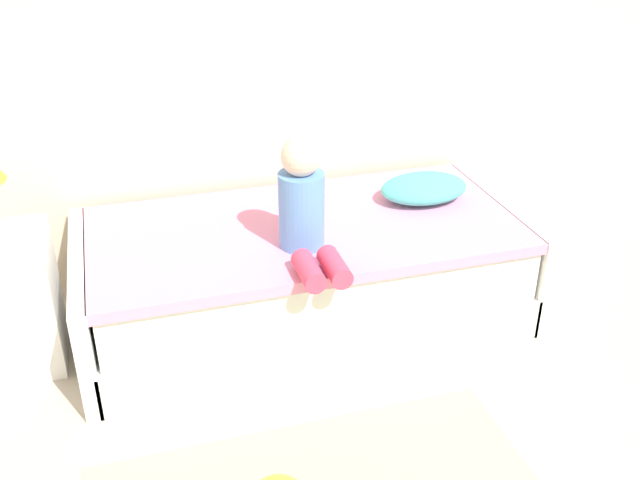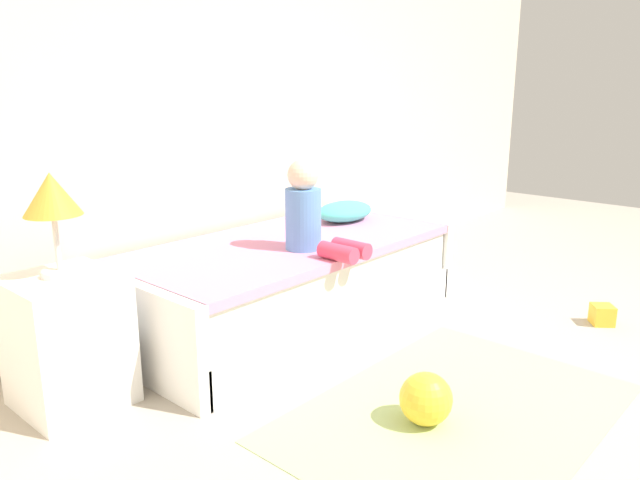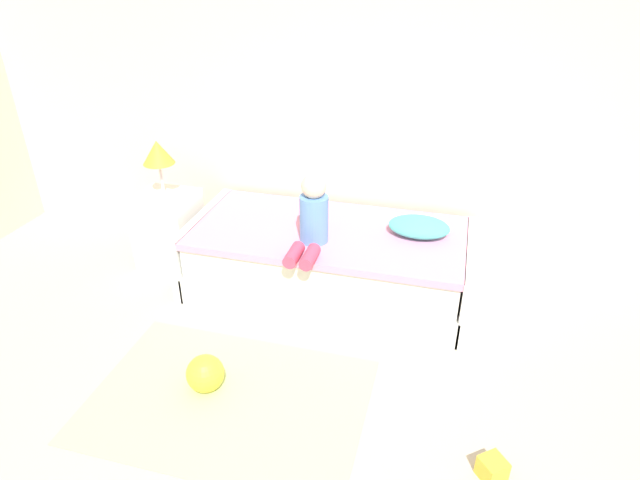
% 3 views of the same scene
% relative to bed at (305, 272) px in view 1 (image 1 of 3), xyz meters
% --- Properties ---
extents(bed, '(2.11, 1.00, 0.50)m').
position_rel_bed_xyz_m(bed, '(0.00, 0.00, 0.00)').
color(bed, white).
rests_on(bed, ground).
extents(nightstand, '(0.44, 0.44, 0.60)m').
position_rel_bed_xyz_m(nightstand, '(-1.35, 0.04, 0.05)').
color(nightstand, white).
rests_on(nightstand, ground).
extents(child_figure, '(0.20, 0.51, 0.50)m').
position_rel_bed_xyz_m(child_figure, '(-0.06, -0.23, 0.46)').
color(child_figure, '#598CD1').
rests_on(child_figure, bed).
extents(pillow, '(0.44, 0.30, 0.13)m').
position_rel_bed_xyz_m(pillow, '(0.64, 0.10, 0.32)').
color(pillow, '#4CCCBC').
rests_on(pillow, bed).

